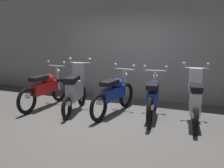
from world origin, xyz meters
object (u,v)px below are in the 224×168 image
motorbike_slot_0 (45,88)px  motorbike_slot_1 (75,91)px  motorbike_slot_4 (195,100)px  motorbike_slot_2 (114,94)px  motorbike_slot_3 (153,97)px

motorbike_slot_0 → motorbike_slot_1: (0.93, -0.06, 0.04)m
motorbike_slot_1 → motorbike_slot_4: 2.82m
motorbike_slot_4 → motorbike_slot_0: bearing=-178.5°
motorbike_slot_2 → motorbike_slot_4: (1.87, -0.03, 0.04)m
motorbike_slot_2 → motorbike_slot_3: 0.93m
motorbike_slot_1 → motorbike_slot_2: motorbike_slot_1 is taller
motorbike_slot_2 → motorbike_slot_1: bearing=-168.6°
motorbike_slot_3 → motorbike_slot_2: bearing=-176.5°
motorbike_slot_2 → motorbike_slot_4: 1.87m
motorbike_slot_3 → motorbike_slot_4: size_ratio=1.16×
motorbike_slot_1 → motorbike_slot_2: 0.97m
motorbike_slot_1 → motorbike_slot_3: size_ratio=0.86×
motorbike_slot_0 → motorbike_slot_4: size_ratio=1.16×
motorbike_slot_0 → motorbike_slot_4: (3.75, 0.10, 0.04)m
motorbike_slot_3 → motorbike_slot_0: bearing=-176.2°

